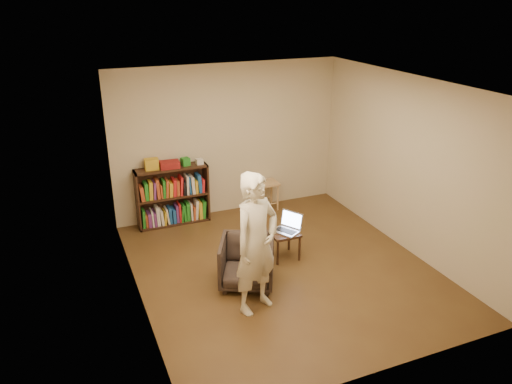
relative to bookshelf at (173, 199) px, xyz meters
name	(u,v)px	position (x,y,z in m)	size (l,w,h in m)	color
floor	(283,269)	(1.06, -2.09, -0.44)	(4.50, 4.50, 0.00)	#4A2F17
ceiling	(287,85)	(1.06, -2.09, 2.16)	(4.50, 4.50, 0.00)	white
wall_back	(228,140)	(1.06, 0.16, 0.86)	(4.00, 4.00, 0.00)	#CAB298
wall_left	(133,207)	(-0.94, -2.09, 0.86)	(4.50, 4.50, 0.00)	#CAB298
wall_right	(408,165)	(3.06, -2.09, 0.86)	(4.50, 4.50, 0.00)	#CAB298
bookshelf	(173,199)	(0.00, 0.00, 0.00)	(1.20, 0.30, 1.00)	black
box_yellow	(152,164)	(-0.30, 0.01, 0.65)	(0.22, 0.16, 0.18)	gold
red_cloth	(170,165)	(-0.02, -0.01, 0.61)	(0.32, 0.23, 0.11)	maroon
box_green	(185,162)	(0.25, 0.00, 0.62)	(0.13, 0.13, 0.13)	#227B21
box_white	(199,161)	(0.48, -0.03, 0.61)	(0.11, 0.11, 0.09)	silver
stool	(268,187)	(1.71, -0.06, -0.03)	(0.35, 0.35, 0.51)	tan
armchair	(247,262)	(0.45, -2.25, -0.11)	(0.70, 0.72, 0.65)	#332922
side_table	(284,236)	(1.21, -1.79, -0.10)	(0.40, 0.40, 0.41)	black
laptop	(288,227)	(1.29, -1.76, 0.03)	(0.45, 0.47, 0.27)	silver
person	(256,244)	(0.36, -2.80, 0.45)	(0.65, 0.43, 1.78)	beige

